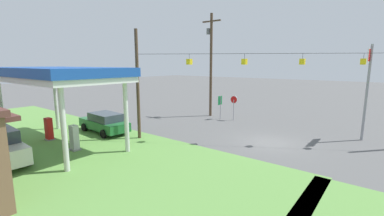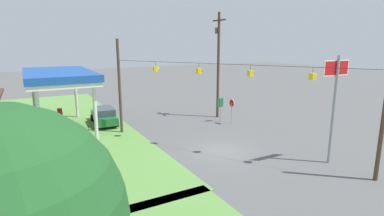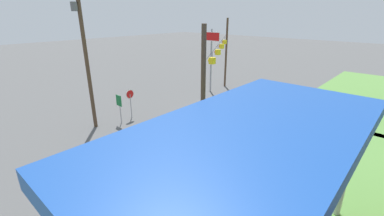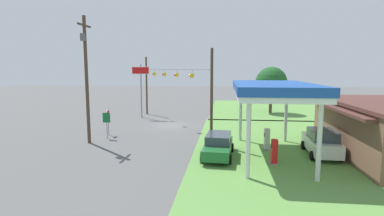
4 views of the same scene
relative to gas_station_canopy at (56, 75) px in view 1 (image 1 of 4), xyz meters
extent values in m
plane|color=#565656|center=(-11.25, -9.47, -4.87)|extent=(160.00, 160.00, 0.00)
cube|color=silver|center=(0.00, 0.00, -0.21)|extent=(10.77, 5.14, 0.35)
cube|color=#19479E|center=(0.00, 0.00, 0.24)|extent=(10.97, 5.34, 0.55)
cylinder|color=silver|center=(-4.79, -1.97, -2.63)|extent=(0.28, 0.28, 4.49)
cylinder|color=silver|center=(4.79, -1.97, -2.63)|extent=(0.28, 0.28, 4.49)
cylinder|color=silver|center=(-4.79, 1.97, -2.63)|extent=(0.28, 0.28, 4.49)
cylinder|color=silver|center=(4.79, 1.97, -2.63)|extent=(0.28, 0.28, 4.49)
cube|color=gray|center=(-1.85, 0.00, -4.81)|extent=(0.71, 0.56, 0.12)
cube|color=silver|center=(-1.85, 0.00, -3.97)|extent=(0.55, 0.40, 1.58)
cube|color=black|center=(-1.85, -0.22, -3.65)|extent=(0.39, 0.03, 0.24)
cube|color=gray|center=(1.85, 0.00, -4.81)|extent=(0.71, 0.56, 0.12)
cube|color=red|center=(1.85, 0.00, -3.97)|extent=(0.55, 0.40, 1.58)
cube|color=black|center=(1.85, -0.22, -3.65)|extent=(0.39, 0.03, 0.24)
cube|color=#1E602D|center=(0.60, -3.79, -4.18)|extent=(5.15, 2.18, 0.71)
cube|color=#333D47|center=(0.30, -3.77, -3.52)|extent=(2.88, 1.88, 0.62)
cylinder|color=black|center=(2.23, -2.95, -4.53)|extent=(0.69, 0.26, 0.68)
cylinder|color=black|center=(2.10, -4.84, -4.53)|extent=(0.69, 0.26, 0.68)
cylinder|color=black|center=(-0.89, -2.75, -4.53)|extent=(0.69, 0.26, 0.68)
cylinder|color=black|center=(-1.02, -4.63, -4.53)|extent=(0.69, 0.26, 0.68)
cylinder|color=black|center=(-2.32, 2.92, -4.53)|extent=(0.69, 0.25, 0.68)
cylinder|color=black|center=(0.70, 2.78, -4.53)|extent=(0.69, 0.25, 0.68)
cylinder|color=#99999E|center=(-5.53, -14.57, -3.82)|extent=(0.08, 0.08, 2.10)
cylinder|color=white|center=(-5.53, -14.57, -2.77)|extent=(0.80, 0.03, 0.80)
cylinder|color=red|center=(-5.53, -14.57, -2.77)|extent=(0.70, 0.03, 0.70)
cylinder|color=gray|center=(-16.46, -14.40, -1.38)|extent=(0.18, 0.18, 7.00)
cube|color=white|center=(-16.36, -14.40, 1.34)|extent=(0.06, 2.33, 0.97)
cube|color=red|center=(-16.36, -14.40, 1.34)|extent=(0.07, 2.21, 0.85)
cylinder|color=gray|center=(-4.22, -14.17, -3.67)|extent=(0.07, 0.07, 2.40)
cube|color=#146B33|center=(-4.17, -14.17, -2.92)|extent=(0.04, 0.70, 0.90)
cylinder|color=#4C3828|center=(-2.41, -15.06, 0.52)|extent=(0.28, 0.28, 10.78)
cube|color=#4C3828|center=(-2.41, -15.06, 5.11)|extent=(2.20, 0.14, 0.14)
cylinder|color=#59595B|center=(-2.06, -15.06, 4.11)|extent=(0.44, 0.44, 0.60)
cylinder|color=#4C3828|center=(-3.02, -4.47, -0.83)|extent=(0.24, 0.24, 8.10)
cylinder|color=black|center=(-11.25, -9.47, 1.44)|extent=(16.47, 10.02, 0.02)
cylinder|color=black|center=(-16.19, -12.47, 1.27)|extent=(0.02, 0.02, 0.35)
cube|color=yellow|center=(-16.19, -12.47, 0.89)|extent=(0.32, 0.32, 0.40)
sphere|color=red|center=(-16.19, -12.64, 0.89)|extent=(0.28, 0.28, 0.28)
cylinder|color=black|center=(-12.90, -10.47, 1.27)|extent=(0.02, 0.02, 0.35)
cube|color=yellow|center=(-12.90, -10.47, 0.89)|extent=(0.32, 0.32, 0.40)
sphere|color=red|center=(-12.90, -10.64, 0.89)|extent=(0.28, 0.28, 0.28)
cylinder|color=black|center=(-9.61, -8.47, 1.27)|extent=(0.02, 0.02, 0.35)
cube|color=yellow|center=(-9.61, -8.47, 0.89)|extent=(0.32, 0.32, 0.40)
sphere|color=red|center=(-9.61, -8.64, 0.89)|extent=(0.28, 0.28, 0.28)
cylinder|color=black|center=(-6.31, -6.47, 1.27)|extent=(0.02, 0.02, 0.35)
cube|color=yellow|center=(-6.31, -6.47, 0.89)|extent=(0.32, 0.32, 0.40)
sphere|color=yellow|center=(-6.31, -6.64, 0.89)|extent=(0.28, 0.28, 0.28)
camera|label=1|loc=(-17.86, 7.98, 0.74)|focal=24.00mm
camera|label=2|loc=(-28.25, 2.54, 2.81)|focal=28.00mm
camera|label=3|loc=(6.46, 3.29, 3.63)|focal=24.00mm
camera|label=4|loc=(21.88, -3.28, 1.48)|focal=28.00mm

